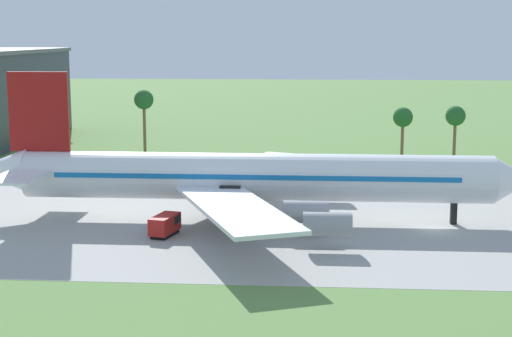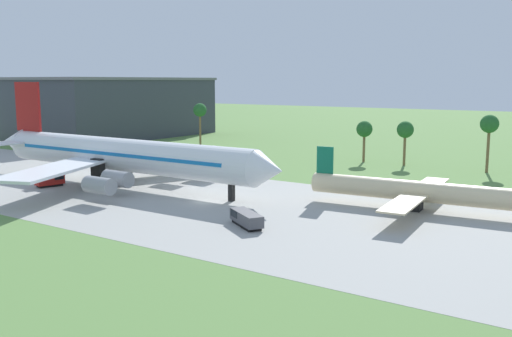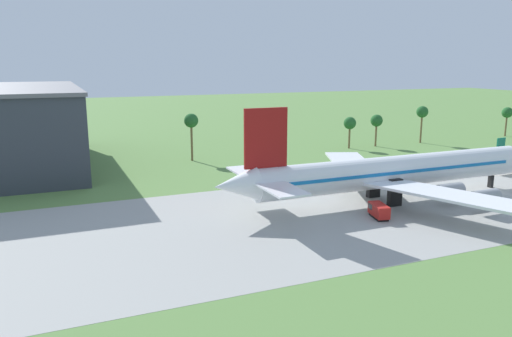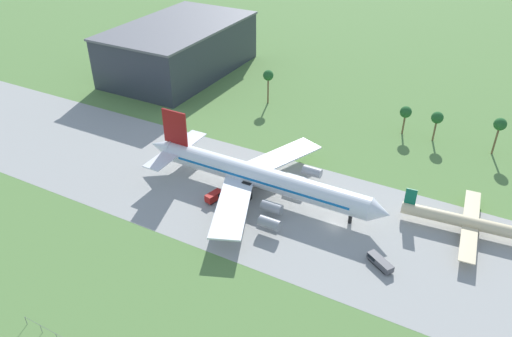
{
  "view_description": "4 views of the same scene",
  "coord_description": "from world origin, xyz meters",
  "px_view_note": "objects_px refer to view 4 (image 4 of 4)",
  "views": [
    {
      "loc": [
        -14.05,
        -89.44,
        22.36
      ],
      "look_at": [
        -20.81,
        2.82,
        6.42
      ],
      "focal_mm": 55.0,
      "sensor_mm": 36.0,
      "label": 1
    },
    {
      "loc": [
        53.42,
        -65.22,
        18.1
      ],
      "look_at": [
        7.23,
        2.82,
        5.42
      ],
      "focal_mm": 40.0,
      "sensor_mm": 36.0,
      "label": 2
    },
    {
      "loc": [
        -79.2,
        -68.94,
        25.03
      ],
      "look_at": [
        -48.86,
        2.82,
        8.25
      ],
      "focal_mm": 35.0,
      "sensor_mm": 36.0,
      "label": 3
    },
    {
      "loc": [
        27.66,
        -90.12,
        74.4
      ],
      "look_at": [
        -23.87,
        5.0,
        6.0
      ],
      "focal_mm": 35.0,
      "sensor_mm": 36.0,
      "label": 4
    }
  ],
  "objects_px": {
    "baggage_tug": "(214,196)",
    "terminal_building": "(180,48)",
    "jet_airliner": "(258,176)",
    "fuel_truck": "(379,262)",
    "regional_aircraft": "(470,223)"
  },
  "relations": [
    {
      "from": "jet_airliner",
      "to": "terminal_building",
      "type": "height_order",
      "value": "terminal_building"
    },
    {
      "from": "baggage_tug",
      "to": "terminal_building",
      "type": "bearing_deg",
      "value": 130.9
    },
    {
      "from": "fuel_truck",
      "to": "jet_airliner",
      "type": "bearing_deg",
      "value": 162.65
    },
    {
      "from": "regional_aircraft",
      "to": "jet_airliner",
      "type": "bearing_deg",
      "value": -169.14
    },
    {
      "from": "jet_airliner",
      "to": "regional_aircraft",
      "type": "distance_m",
      "value": 51.07
    },
    {
      "from": "regional_aircraft",
      "to": "fuel_truck",
      "type": "xyz_separation_m",
      "value": [
        -14.93,
        -20.6,
        -1.72
      ]
    },
    {
      "from": "regional_aircraft",
      "to": "terminal_building",
      "type": "height_order",
      "value": "terminal_building"
    },
    {
      "from": "fuel_truck",
      "to": "terminal_building",
      "type": "relative_size",
      "value": 0.11
    },
    {
      "from": "fuel_truck",
      "to": "baggage_tug",
      "type": "bearing_deg",
      "value": 175.78
    },
    {
      "from": "baggage_tug",
      "to": "terminal_building",
      "type": "height_order",
      "value": "terminal_building"
    },
    {
      "from": "fuel_truck",
      "to": "regional_aircraft",
      "type": "bearing_deg",
      "value": 54.07
    },
    {
      "from": "jet_airliner",
      "to": "terminal_building",
      "type": "distance_m",
      "value": 91.01
    },
    {
      "from": "baggage_tug",
      "to": "fuel_truck",
      "type": "bearing_deg",
      "value": -4.22
    },
    {
      "from": "baggage_tug",
      "to": "fuel_truck",
      "type": "xyz_separation_m",
      "value": [
        43.55,
        -3.22,
        -0.24
      ]
    },
    {
      "from": "fuel_truck",
      "to": "terminal_building",
      "type": "xyz_separation_m",
      "value": [
        -102.85,
        71.67,
        8.57
      ]
    }
  ]
}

